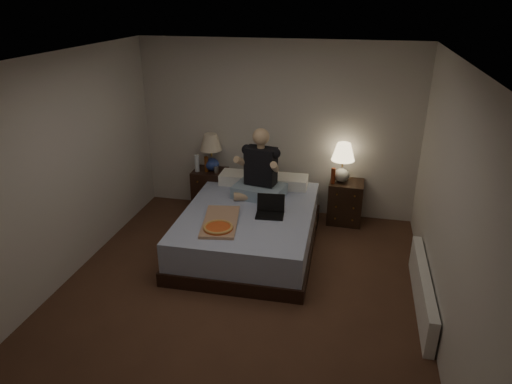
% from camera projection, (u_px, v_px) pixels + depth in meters
% --- Properties ---
extents(floor, '(4.00, 4.50, 0.00)m').
position_uv_depth(floor, '(238.00, 295.00, 5.02)').
color(floor, '#533423').
rests_on(floor, ground).
extents(ceiling, '(4.00, 4.50, 0.00)m').
position_uv_depth(ceiling, '(234.00, 60.00, 4.02)').
color(ceiling, white).
rests_on(ceiling, ground).
extents(wall_back, '(4.00, 0.00, 2.50)m').
position_uv_depth(wall_back, '(277.00, 130.00, 6.53)').
color(wall_back, beige).
rests_on(wall_back, ground).
extents(wall_front, '(4.00, 0.00, 2.50)m').
position_uv_depth(wall_front, '(131.00, 349.00, 2.50)').
color(wall_front, beige).
rests_on(wall_front, ground).
extents(wall_left, '(0.00, 4.50, 2.50)m').
position_uv_depth(wall_left, '(57.00, 174.00, 4.92)').
color(wall_left, beige).
rests_on(wall_left, ground).
extents(wall_right, '(0.00, 4.50, 2.50)m').
position_uv_depth(wall_right, '(450.00, 210.00, 4.11)').
color(wall_right, beige).
rests_on(wall_right, ground).
extents(bed, '(1.63, 2.16, 0.53)m').
position_uv_depth(bed, '(249.00, 228.00, 5.87)').
color(bed, '#5167A3').
rests_on(bed, floor).
extents(nightstand_left, '(0.48, 0.44, 0.63)m').
position_uv_depth(nightstand_left, '(211.00, 189.00, 6.92)').
color(nightstand_left, black).
rests_on(nightstand_left, floor).
extents(nightstand_right, '(0.48, 0.44, 0.61)m').
position_uv_depth(nightstand_right, '(345.00, 202.00, 6.51)').
color(nightstand_right, black).
rests_on(nightstand_right, floor).
extents(lamp_left, '(0.39, 0.39, 0.56)m').
position_uv_depth(lamp_left, '(211.00, 152.00, 6.67)').
color(lamp_left, navy).
rests_on(lamp_left, nightstand_left).
extents(lamp_right, '(0.41, 0.41, 0.56)m').
position_uv_depth(lamp_right, '(343.00, 163.00, 6.30)').
color(lamp_right, gray).
rests_on(lamp_right, nightstand_right).
extents(water_bottle, '(0.07, 0.07, 0.25)m').
position_uv_depth(water_bottle, '(197.00, 163.00, 6.70)').
color(water_bottle, silver).
rests_on(water_bottle, nightstand_left).
extents(soda_can, '(0.07, 0.07, 0.10)m').
position_uv_depth(soda_can, '(216.00, 169.00, 6.68)').
color(soda_can, '#B9B9B4').
rests_on(soda_can, nightstand_left).
extents(beer_bottle_left, '(0.06, 0.06, 0.23)m').
position_uv_depth(beer_bottle_left, '(206.00, 164.00, 6.70)').
color(beer_bottle_left, '#53280B').
rests_on(beer_bottle_left, nightstand_left).
extents(beer_bottle_right, '(0.06, 0.06, 0.23)m').
position_uv_depth(beer_bottle_right, '(333.00, 176.00, 6.29)').
color(beer_bottle_right, '#60200D').
rests_on(beer_bottle_right, nightstand_right).
extents(person, '(0.74, 0.63, 0.93)m').
position_uv_depth(person, '(259.00, 164.00, 5.96)').
color(person, black).
rests_on(person, bed).
extents(laptop, '(0.36, 0.31, 0.24)m').
position_uv_depth(laptop, '(270.00, 207.00, 5.55)').
color(laptop, black).
rests_on(laptop, bed).
extents(pizza_box, '(0.52, 0.81, 0.08)m').
position_uv_depth(pizza_box, '(218.00, 228.00, 5.22)').
color(pizza_box, tan).
rests_on(pizza_box, bed).
extents(radiator, '(0.10, 1.60, 0.40)m').
position_uv_depth(radiator, '(422.00, 290.00, 4.76)').
color(radiator, white).
rests_on(radiator, floor).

